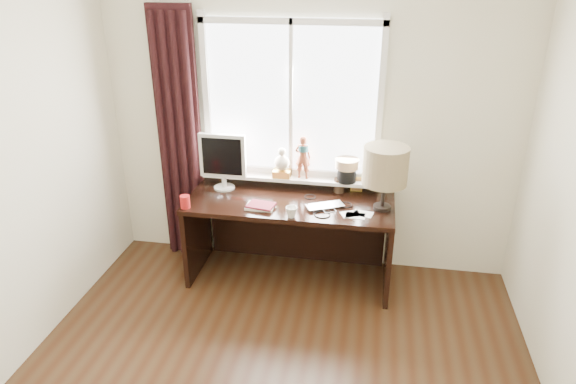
% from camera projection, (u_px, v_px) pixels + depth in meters
% --- Properties ---
extents(wall_back, '(3.50, 0.00, 2.60)m').
position_uv_depth(wall_back, '(309.00, 124.00, 4.31)').
color(wall_back, beige).
rests_on(wall_back, ground).
extents(laptop, '(0.36, 0.31, 0.02)m').
position_uv_depth(laptop, '(325.00, 206.00, 4.10)').
color(laptop, silver).
rests_on(laptop, desk).
extents(mug, '(0.12, 0.12, 0.09)m').
position_uv_depth(mug, '(291.00, 212.00, 3.93)').
color(mug, white).
rests_on(mug, desk).
extents(red_cup, '(0.08, 0.08, 0.10)m').
position_uv_depth(red_cup, '(185.00, 202.00, 4.08)').
color(red_cup, '#A21515').
rests_on(red_cup, desk).
extents(window, '(1.52, 0.22, 1.40)m').
position_uv_depth(window, '(293.00, 123.00, 4.28)').
color(window, white).
rests_on(window, ground).
extents(curtain, '(0.38, 0.09, 2.25)m').
position_uv_depth(curtain, '(179.00, 141.00, 4.48)').
color(curtain, black).
rests_on(curtain, floor).
extents(desk, '(1.70, 0.70, 0.75)m').
position_uv_depth(desk, '(292.00, 221.00, 4.41)').
color(desk, black).
rests_on(desk, floor).
extents(monitor, '(0.40, 0.18, 0.49)m').
position_uv_depth(monitor, '(223.00, 158.00, 4.33)').
color(monitor, beige).
rests_on(monitor, desk).
extents(notebook_stack, '(0.24, 0.18, 0.03)m').
position_uv_depth(notebook_stack, '(261.00, 206.00, 4.09)').
color(notebook_stack, beige).
rests_on(notebook_stack, desk).
extents(brush_holder, '(0.09, 0.09, 0.25)m').
position_uv_depth(brush_holder, '(339.00, 185.00, 4.36)').
color(brush_holder, black).
rests_on(brush_holder, desk).
extents(icon_frame, '(0.10, 0.02, 0.13)m').
position_uv_depth(icon_frame, '(357.00, 184.00, 4.36)').
color(icon_frame, gold).
rests_on(icon_frame, desk).
extents(table_lamp, '(0.35, 0.35, 0.52)m').
position_uv_depth(table_lamp, '(385.00, 166.00, 3.93)').
color(table_lamp, black).
rests_on(table_lamp, desk).
extents(loose_papers, '(0.27, 0.17, 0.00)m').
position_uv_depth(loose_papers, '(356.00, 215.00, 3.99)').
color(loose_papers, white).
rests_on(loose_papers, desk).
extents(desk_cables, '(0.44, 0.46, 0.01)m').
position_uv_depth(desk_cables, '(326.00, 207.00, 4.10)').
color(desk_cables, black).
rests_on(desk_cables, desk).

